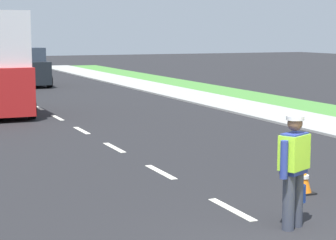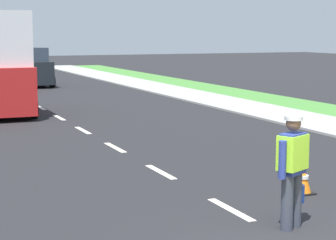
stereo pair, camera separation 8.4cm
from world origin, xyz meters
name	(u,v)px [view 1 (the left image)]	position (x,y,z in m)	size (l,w,h in m)	color
ground_plane	(22,99)	(0.00, 21.00, 0.00)	(96.00, 96.00, 0.00)	black
sidewalk_right	(320,124)	(7.20, 10.00, 0.00)	(2.40, 72.00, 0.14)	#9E9E99
lane_center_line	(6,91)	(0.00, 25.20, 0.00)	(0.14, 46.40, 0.01)	silver
road_worker	(294,166)	(0.37, 1.52, 0.93)	(0.66, 0.58, 1.67)	#383D4C
traffic_cone_near	(303,179)	(1.68, 3.11, 0.26)	(0.36, 0.36, 0.53)	black
car_outgoing_far	(27,68)	(1.47, 27.45, 0.95)	(2.02, 3.84, 2.05)	black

